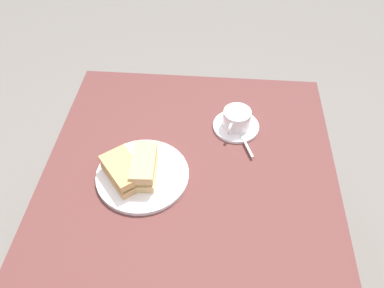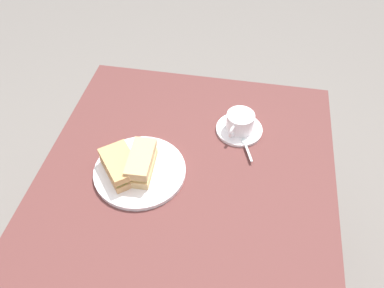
# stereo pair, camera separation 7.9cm
# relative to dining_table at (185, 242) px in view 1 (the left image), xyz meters

# --- Properties ---
(dining_table) EXTENTS (1.26, 0.87, 0.75)m
(dining_table) POSITION_rel_dining_table_xyz_m (0.00, 0.00, 0.00)
(dining_table) COLOR brown
(dining_table) RESTS_ON ground_plane
(sandwich_plate) EXTENTS (0.27, 0.27, 0.01)m
(sandwich_plate) POSITION_rel_dining_table_xyz_m (-0.14, -0.14, 0.12)
(sandwich_plate) COLOR white
(sandwich_plate) RESTS_ON dining_table
(sandwich_front) EXTENTS (0.14, 0.07, 0.06)m
(sandwich_front) POSITION_rel_dining_table_xyz_m (-0.14, -0.13, 0.16)
(sandwich_front) COLOR tan
(sandwich_front) RESTS_ON sandwich_plate
(sandwich_back) EXTENTS (0.16, 0.15, 0.06)m
(sandwich_back) POSITION_rel_dining_table_xyz_m (-0.12, -0.18, 0.16)
(sandwich_back) COLOR tan
(sandwich_back) RESTS_ON sandwich_plate
(coffee_saucer) EXTENTS (0.15, 0.15, 0.01)m
(coffee_saucer) POSITION_rel_dining_table_xyz_m (-0.37, 0.14, 0.12)
(coffee_saucer) COLOR white
(coffee_saucer) RESTS_ON dining_table
(coffee_cup) EXTENTS (0.11, 0.09, 0.06)m
(coffee_cup) POSITION_rel_dining_table_xyz_m (-0.37, 0.14, 0.16)
(coffee_cup) COLOR white
(coffee_cup) RESTS_ON coffee_saucer
(spoon) EXTENTS (0.10, 0.05, 0.01)m
(spoon) POSITION_rel_dining_table_xyz_m (-0.29, 0.16, 0.13)
(spoon) COLOR silver
(spoon) RESTS_ON coffee_saucer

